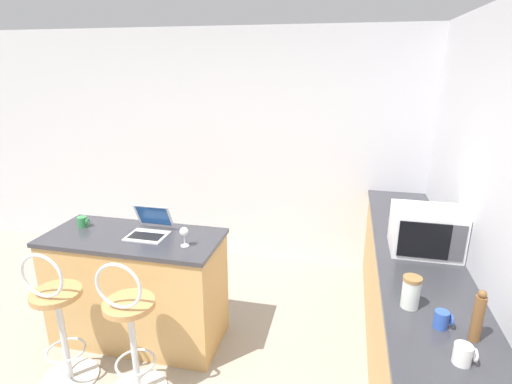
{
  "coord_description": "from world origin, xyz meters",
  "views": [
    {
      "loc": [
        1.29,
        -1.73,
        2.23
      ],
      "look_at": [
        0.46,
        1.88,
        1.03
      ],
      "focal_mm": 28.0,
      "sensor_mm": 36.0,
      "label": 1
    }
  ],
  "objects_px": {
    "storage_jar": "(411,292)",
    "microwave": "(426,230)",
    "mug_blue": "(442,320)",
    "laptop": "(150,227)",
    "mug_red": "(399,207)",
    "bar_stool_far": "(131,332)",
    "pepper_mill": "(478,317)",
    "mug_green": "(83,222)",
    "wine_glass_tall": "(184,233)",
    "toaster": "(404,214)",
    "mug_white": "(463,354)",
    "bar_stool_near": "(59,321)"
  },
  "relations": [
    {
      "from": "wine_glass_tall",
      "to": "storage_jar",
      "type": "relative_size",
      "value": 0.81
    },
    {
      "from": "wine_glass_tall",
      "to": "storage_jar",
      "type": "height_order",
      "value": "storage_jar"
    },
    {
      "from": "microwave",
      "to": "mug_white",
      "type": "distance_m",
      "value": 1.18
    },
    {
      "from": "mug_blue",
      "to": "mug_red",
      "type": "bearing_deg",
      "value": 90.94
    },
    {
      "from": "toaster",
      "to": "pepper_mill",
      "type": "height_order",
      "value": "pepper_mill"
    },
    {
      "from": "toaster",
      "to": "storage_jar",
      "type": "relative_size",
      "value": 1.38
    },
    {
      "from": "laptop",
      "to": "mug_red",
      "type": "height_order",
      "value": "laptop"
    },
    {
      "from": "laptop",
      "to": "mug_blue",
      "type": "distance_m",
      "value": 2.15
    },
    {
      "from": "storage_jar",
      "to": "microwave",
      "type": "bearing_deg",
      "value": 75.84
    },
    {
      "from": "bar_stool_far",
      "to": "pepper_mill",
      "type": "distance_m",
      "value": 2.08
    },
    {
      "from": "storage_jar",
      "to": "toaster",
      "type": "bearing_deg",
      "value": 84.94
    },
    {
      "from": "bar_stool_far",
      "to": "laptop",
      "type": "relative_size",
      "value": 3.48
    },
    {
      "from": "laptop",
      "to": "mug_green",
      "type": "bearing_deg",
      "value": 179.65
    },
    {
      "from": "storage_jar",
      "to": "laptop",
      "type": "bearing_deg",
      "value": 162.43
    },
    {
      "from": "toaster",
      "to": "wine_glass_tall",
      "type": "distance_m",
      "value": 1.84
    },
    {
      "from": "microwave",
      "to": "mug_blue",
      "type": "height_order",
      "value": "microwave"
    },
    {
      "from": "microwave",
      "to": "wine_glass_tall",
      "type": "height_order",
      "value": "microwave"
    },
    {
      "from": "bar_stool_near",
      "to": "toaster",
      "type": "distance_m",
      "value": 2.8
    },
    {
      "from": "bar_stool_far",
      "to": "mug_blue",
      "type": "bearing_deg",
      "value": -2.93
    },
    {
      "from": "pepper_mill",
      "to": "mug_green",
      "type": "bearing_deg",
      "value": 163.41
    },
    {
      "from": "pepper_mill",
      "to": "mug_blue",
      "type": "height_order",
      "value": "pepper_mill"
    },
    {
      "from": "mug_green",
      "to": "mug_red",
      "type": "xyz_separation_m",
      "value": [
        2.6,
        0.98,
        -0.0
      ]
    },
    {
      "from": "laptop",
      "to": "pepper_mill",
      "type": "xyz_separation_m",
      "value": [
        2.16,
        -0.82,
        0.08
      ]
    },
    {
      "from": "mug_red",
      "to": "wine_glass_tall",
      "type": "height_order",
      "value": "wine_glass_tall"
    },
    {
      "from": "pepper_mill",
      "to": "storage_jar",
      "type": "relative_size",
      "value": 1.5
    },
    {
      "from": "microwave",
      "to": "mug_red",
      "type": "height_order",
      "value": "microwave"
    },
    {
      "from": "toaster",
      "to": "storage_jar",
      "type": "distance_m",
      "value": 1.29
    },
    {
      "from": "pepper_mill",
      "to": "mug_white",
      "type": "bearing_deg",
      "value": -117.49
    },
    {
      "from": "storage_jar",
      "to": "mug_blue",
      "type": "relative_size",
      "value": 1.98
    },
    {
      "from": "microwave",
      "to": "storage_jar",
      "type": "bearing_deg",
      "value": -104.16
    },
    {
      "from": "mug_green",
      "to": "mug_white",
      "type": "height_order",
      "value": "mug_white"
    },
    {
      "from": "storage_jar",
      "to": "mug_blue",
      "type": "xyz_separation_m",
      "value": [
        0.14,
        -0.16,
        -0.05
      ]
    },
    {
      "from": "wine_glass_tall",
      "to": "mug_blue",
      "type": "distance_m",
      "value": 1.77
    },
    {
      "from": "mug_green",
      "to": "mug_blue",
      "type": "distance_m",
      "value": 2.74
    },
    {
      "from": "bar_stool_far",
      "to": "wine_glass_tall",
      "type": "relative_size",
      "value": 7.16
    },
    {
      "from": "pepper_mill",
      "to": "bar_stool_far",
      "type": "bearing_deg",
      "value": 175.39
    },
    {
      "from": "wine_glass_tall",
      "to": "mug_blue",
      "type": "xyz_separation_m",
      "value": [
        1.66,
        -0.6,
        -0.06
      ]
    },
    {
      "from": "bar_stool_far",
      "to": "mug_red",
      "type": "distance_m",
      "value": 2.5
    },
    {
      "from": "mug_blue",
      "to": "toaster",
      "type": "bearing_deg",
      "value": 90.85
    },
    {
      "from": "microwave",
      "to": "wine_glass_tall",
      "type": "xyz_separation_m",
      "value": [
        -1.72,
        -0.31,
        -0.05
      ]
    },
    {
      "from": "mug_red",
      "to": "wine_glass_tall",
      "type": "xyz_separation_m",
      "value": [
        -1.63,
        -1.13,
        0.07
      ]
    },
    {
      "from": "wine_glass_tall",
      "to": "storage_jar",
      "type": "bearing_deg",
      "value": -16.26
    },
    {
      "from": "pepper_mill",
      "to": "mug_blue",
      "type": "distance_m",
      "value": 0.18
    },
    {
      "from": "toaster",
      "to": "pepper_mill",
      "type": "distance_m",
      "value": 1.52
    },
    {
      "from": "mug_green",
      "to": "pepper_mill",
      "type": "bearing_deg",
      "value": -16.59
    },
    {
      "from": "mug_red",
      "to": "wine_glass_tall",
      "type": "bearing_deg",
      "value": -145.28
    },
    {
      "from": "mug_red",
      "to": "mug_white",
      "type": "distance_m",
      "value": 1.99
    },
    {
      "from": "bar_stool_far",
      "to": "microwave",
      "type": "height_order",
      "value": "microwave"
    },
    {
      "from": "microwave",
      "to": "bar_stool_near",
      "type": "bearing_deg",
      "value": -161.62
    },
    {
      "from": "mug_blue",
      "to": "pepper_mill",
      "type": "bearing_deg",
      "value": -25.56
    }
  ]
}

